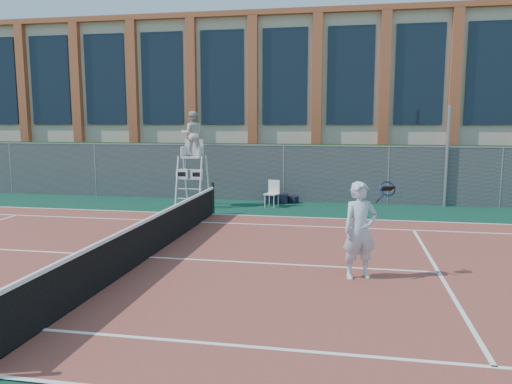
% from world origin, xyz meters
% --- Properties ---
extents(ground, '(120.00, 120.00, 0.00)m').
position_xyz_m(ground, '(0.00, 0.00, 0.00)').
color(ground, '#233814').
extents(apron, '(36.00, 20.00, 0.01)m').
position_xyz_m(apron, '(0.00, 1.00, 0.01)').
color(apron, '#0B3224').
rests_on(apron, ground).
extents(tennis_court, '(23.77, 10.97, 0.02)m').
position_xyz_m(tennis_court, '(0.00, 0.00, 0.02)').
color(tennis_court, brown).
rests_on(tennis_court, apron).
extents(tennis_net, '(0.10, 11.30, 1.10)m').
position_xyz_m(tennis_net, '(0.00, 0.00, 0.54)').
color(tennis_net, black).
rests_on(tennis_net, ground).
extents(fence, '(40.00, 0.06, 2.20)m').
position_xyz_m(fence, '(0.00, 8.80, 1.10)').
color(fence, '#595E60').
rests_on(fence, ground).
extents(hedge, '(40.00, 1.40, 2.20)m').
position_xyz_m(hedge, '(0.00, 10.00, 1.10)').
color(hedge, black).
rests_on(hedge, ground).
extents(building, '(45.00, 10.60, 8.22)m').
position_xyz_m(building, '(0.00, 17.95, 4.15)').
color(building, beige).
rests_on(building, ground).
extents(steel_pole, '(0.12, 0.12, 3.74)m').
position_xyz_m(steel_pole, '(8.05, 8.70, 1.87)').
color(steel_pole, '#9EA0A5').
rests_on(steel_pole, ground).
extents(umpire_chair, '(0.99, 1.53, 3.55)m').
position_xyz_m(umpire_chair, '(-1.16, 7.05, 2.60)').
color(umpire_chair, white).
rests_on(umpire_chair, ground).
extents(plastic_chair, '(0.57, 0.57, 0.98)m').
position_xyz_m(plastic_chair, '(1.77, 7.51, 0.59)').
color(plastic_chair, silver).
rests_on(plastic_chair, apron).
extents(sports_bag_near, '(0.84, 0.36, 0.35)m').
position_xyz_m(sports_bag_near, '(1.82, 8.29, 0.19)').
color(sports_bag_near, black).
rests_on(sports_bag_near, apron).
extents(sports_bag_far, '(0.70, 0.53, 0.26)m').
position_xyz_m(sports_bag_far, '(2.29, 8.52, 0.14)').
color(sports_bag_far, black).
rests_on(sports_bag_far, apron).
extents(tennis_player, '(1.13, 0.83, 1.95)m').
position_xyz_m(tennis_player, '(4.75, -0.67, 1.01)').
color(tennis_player, silver).
rests_on(tennis_player, tennis_court).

